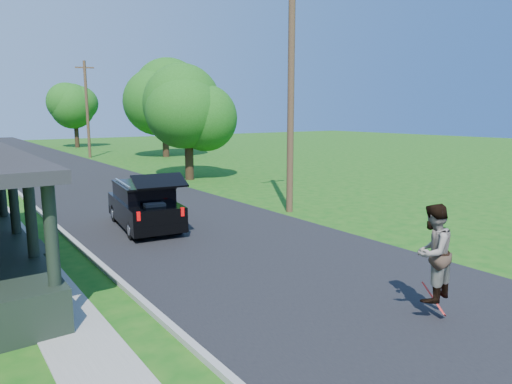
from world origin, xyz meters
TOP-DOWN VIEW (x-y plane):
  - ground at (0.00, 0.00)m, footprint 140.00×140.00m
  - street at (0.00, 20.00)m, footprint 8.00×120.00m
  - curb at (-4.05, 20.00)m, footprint 0.15×120.00m
  - black_suv at (-1.40, 7.95)m, footprint 2.35×4.84m
  - skateboarder at (0.39, -2.46)m, footprint 1.06×0.89m
  - skateboard at (0.61, -2.42)m, footprint 0.27×0.67m
  - tree_right_near at (5.46, 17.87)m, footprint 6.03×5.72m
  - tree_right_mid at (10.50, 32.47)m, footprint 7.15×6.93m
  - tree_right_far at (6.84, 49.68)m, footprint 5.95×5.74m
  - utility_pole_near at (4.58, 6.99)m, footprint 1.71×0.28m
  - utility_pole_far at (4.50, 35.92)m, footprint 1.60×0.59m

SIDE VIEW (x-z plane):
  - ground at x=0.00m, z-range 0.00..0.00m
  - street at x=0.00m, z-range -0.01..0.01m
  - curb at x=-4.05m, z-range -0.06..0.06m
  - skateboard at x=0.61m, z-range 0.04..0.63m
  - black_suv at x=-1.40m, z-range -0.25..1.91m
  - skateboarder at x=0.39m, z-range 0.41..2.37m
  - tree_right_near at x=5.46m, z-range 0.94..7.97m
  - utility_pole_far at x=4.50m, z-range 0.14..8.87m
  - tree_right_far at x=6.84m, z-range 1.23..9.20m
  - utility_pole_near at x=4.58m, z-range 0.16..11.06m
  - tree_right_mid at x=10.50m, z-range 1.32..10.89m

